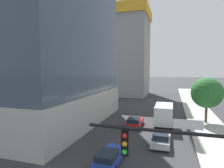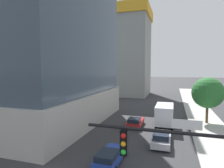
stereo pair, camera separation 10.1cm
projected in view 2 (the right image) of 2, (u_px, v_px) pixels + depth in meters
name	position (u px, v px, depth m)	size (l,w,h in m)	color
sidewalk	(218.00, 143.00, 21.26)	(4.90, 120.00, 0.15)	#B2AFA8
construction_building	(123.00, 48.00, 61.03)	(16.94, 23.52, 33.06)	gray
traffic_light_pole	(187.00, 167.00, 7.51)	(6.33, 0.48, 6.00)	black
street_tree	(208.00, 93.00, 28.55)	(4.51, 4.51, 6.71)	brown
car_red	(135.00, 122.00, 27.43)	(1.87, 4.28, 1.36)	red
car_blue	(110.00, 157.00, 16.53)	(1.79, 4.56, 1.35)	#233D9E
car_silver	(161.00, 138.00, 20.81)	(1.89, 4.75, 1.46)	#B7B7BC
box_truck	(165.00, 113.00, 27.97)	(2.34, 7.24, 3.09)	silver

